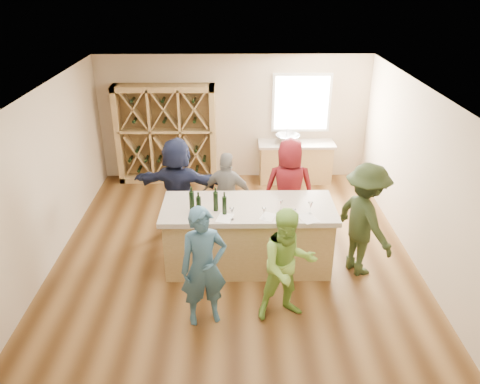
{
  "coord_description": "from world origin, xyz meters",
  "views": [
    {
      "loc": [
        0.01,
        -6.66,
        4.46
      ],
      "look_at": [
        0.1,
        0.2,
        1.15
      ],
      "focal_mm": 35.0,
      "sensor_mm": 36.0,
      "label": 1
    }
  ],
  "objects_px": {
    "wine_bottle_b": "(199,206)",
    "wine_bottle_d": "(224,206)",
    "wine_bottle_a": "(192,201)",
    "wine_rack": "(166,134)",
    "wine_bottle_c": "(216,201)",
    "tasting_counter_base": "(248,238)",
    "person_far_mid": "(227,196)",
    "person_near_left": "(204,267)",
    "sink": "(288,139)",
    "person_near_right": "(288,266)",
    "person_server": "(364,220)",
    "person_far_left": "(178,187)",
    "person_far_right": "(289,188)"
  },
  "relations": [
    {
      "from": "wine_bottle_b",
      "to": "wine_bottle_d",
      "type": "height_order",
      "value": "wine_bottle_b"
    },
    {
      "from": "sink",
      "to": "wine_bottle_b",
      "type": "distance_m",
      "value": 4.05
    },
    {
      "from": "person_near_right",
      "to": "person_server",
      "type": "bearing_deg",
      "value": 25.98
    },
    {
      "from": "person_far_mid",
      "to": "wine_rack",
      "type": "bearing_deg",
      "value": -47.09
    },
    {
      "from": "wine_bottle_a",
      "to": "wine_bottle_b",
      "type": "height_order",
      "value": "wine_bottle_a"
    },
    {
      "from": "tasting_counter_base",
      "to": "person_server",
      "type": "height_order",
      "value": "person_server"
    },
    {
      "from": "person_near_left",
      "to": "person_far_left",
      "type": "xyz_separation_m",
      "value": [
        -0.59,
        2.42,
        0.05
      ]
    },
    {
      "from": "person_near_left",
      "to": "person_server",
      "type": "xyz_separation_m",
      "value": [
        2.42,
        1.15,
        0.06
      ]
    },
    {
      "from": "wine_bottle_b",
      "to": "wine_bottle_d",
      "type": "distance_m",
      "value": 0.39
    },
    {
      "from": "tasting_counter_base",
      "to": "wine_bottle_a",
      "type": "bearing_deg",
      "value": -170.29
    },
    {
      "from": "sink",
      "to": "person_near_right",
      "type": "relative_size",
      "value": 0.33
    },
    {
      "from": "wine_bottle_d",
      "to": "person_near_left",
      "type": "relative_size",
      "value": 0.16
    },
    {
      "from": "wine_bottle_a",
      "to": "wine_bottle_d",
      "type": "height_order",
      "value": "wine_bottle_a"
    },
    {
      "from": "person_near_right",
      "to": "wine_rack",
      "type": "bearing_deg",
      "value": 101.7
    },
    {
      "from": "wine_bottle_b",
      "to": "person_far_left",
      "type": "relative_size",
      "value": 0.17
    },
    {
      "from": "wine_rack",
      "to": "wine_bottle_c",
      "type": "bearing_deg",
      "value": -71.09
    },
    {
      "from": "person_far_right",
      "to": "wine_bottle_c",
      "type": "bearing_deg",
      "value": 43.59
    },
    {
      "from": "wine_bottle_a",
      "to": "person_server",
      "type": "height_order",
      "value": "person_server"
    },
    {
      "from": "wine_rack",
      "to": "sink",
      "type": "xyz_separation_m",
      "value": [
        2.7,
        -0.07,
        -0.09
      ]
    },
    {
      "from": "wine_bottle_b",
      "to": "person_far_left",
      "type": "bearing_deg",
      "value": 108.94
    },
    {
      "from": "person_server",
      "to": "person_near_left",
      "type": "bearing_deg",
      "value": 91.28
    },
    {
      "from": "wine_rack",
      "to": "wine_bottle_b",
      "type": "relative_size",
      "value": 7.22
    },
    {
      "from": "wine_rack",
      "to": "wine_bottle_c",
      "type": "distance_m",
      "value": 3.77
    },
    {
      "from": "person_far_mid",
      "to": "person_far_left",
      "type": "xyz_separation_m",
      "value": [
        -0.88,
        0.13,
        0.11
      ]
    },
    {
      "from": "tasting_counter_base",
      "to": "person_near_left",
      "type": "distance_m",
      "value": 1.53
    },
    {
      "from": "sink",
      "to": "tasting_counter_base",
      "type": "xyz_separation_m",
      "value": [
        -0.97,
        -3.36,
        -0.51
      ]
    },
    {
      "from": "wine_bottle_b",
      "to": "wine_bottle_c",
      "type": "xyz_separation_m",
      "value": [
        0.25,
        0.15,
        0.0
      ]
    },
    {
      "from": "wine_rack",
      "to": "wine_bottle_a",
      "type": "bearing_deg",
      "value": -76.5
    },
    {
      "from": "person_far_left",
      "to": "tasting_counter_base",
      "type": "bearing_deg",
      "value": 145.64
    },
    {
      "from": "wine_bottle_d",
      "to": "wine_rack",
      "type": "bearing_deg",
      "value": 110.23
    },
    {
      "from": "person_far_left",
      "to": "sink",
      "type": "bearing_deg",
      "value": -126.83
    },
    {
      "from": "tasting_counter_base",
      "to": "wine_bottle_d",
      "type": "xyz_separation_m",
      "value": [
        -0.37,
        -0.25,
        0.72
      ]
    },
    {
      "from": "person_near_left",
      "to": "person_far_mid",
      "type": "bearing_deg",
      "value": 67.99
    },
    {
      "from": "wine_bottle_c",
      "to": "person_far_right",
      "type": "xyz_separation_m",
      "value": [
        1.25,
        1.13,
        -0.32
      ]
    },
    {
      "from": "person_near_left",
      "to": "person_server",
      "type": "bearing_deg",
      "value": 10.55
    },
    {
      "from": "wine_bottle_a",
      "to": "person_far_right",
      "type": "relative_size",
      "value": 0.18
    },
    {
      "from": "wine_bottle_d",
      "to": "person_far_left",
      "type": "xyz_separation_m",
      "value": [
        -0.85,
        1.33,
        -0.31
      ]
    },
    {
      "from": "tasting_counter_base",
      "to": "wine_bottle_b",
      "type": "bearing_deg",
      "value": -158.97
    },
    {
      "from": "sink",
      "to": "tasting_counter_base",
      "type": "height_order",
      "value": "sink"
    },
    {
      "from": "person_server",
      "to": "person_far_left",
      "type": "bearing_deg",
      "value": 43.04
    },
    {
      "from": "person_far_mid",
      "to": "person_far_right",
      "type": "bearing_deg",
      "value": -163.36
    },
    {
      "from": "wine_rack",
      "to": "person_far_right",
      "type": "bearing_deg",
      "value": -44.59
    },
    {
      "from": "person_far_mid",
      "to": "sink",
      "type": "bearing_deg",
      "value": -104.61
    },
    {
      "from": "wine_rack",
      "to": "person_server",
      "type": "bearing_deg",
      "value": -45.89
    },
    {
      "from": "person_near_right",
      "to": "wine_bottle_c",
      "type": "bearing_deg",
      "value": 117.88
    },
    {
      "from": "wine_bottle_a",
      "to": "wine_bottle_c",
      "type": "distance_m",
      "value": 0.36
    },
    {
      "from": "sink",
      "to": "wine_bottle_a",
      "type": "height_order",
      "value": "wine_bottle_a"
    },
    {
      "from": "wine_bottle_c",
      "to": "person_far_left",
      "type": "height_order",
      "value": "person_far_left"
    },
    {
      "from": "person_far_right",
      "to": "wine_bottle_a",
      "type": "bearing_deg",
      "value": 36.83
    },
    {
      "from": "wine_rack",
      "to": "person_far_left",
      "type": "distance_m",
      "value": 2.42
    }
  ]
}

